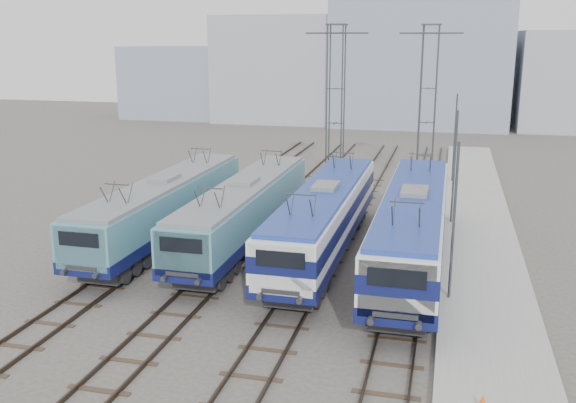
% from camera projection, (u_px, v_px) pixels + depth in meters
% --- Properties ---
extents(ground, '(160.00, 160.00, 0.00)m').
position_uv_depth(ground, '(243.00, 302.00, 27.62)').
color(ground, '#514C47').
extents(platform, '(4.00, 70.00, 0.30)m').
position_uv_depth(platform, '(482.00, 258.00, 32.67)').
color(platform, '#9E9E99').
rests_on(platform, ground).
extents(locomotive_far_left, '(2.73, 17.25, 3.25)m').
position_uv_depth(locomotive_far_left, '(164.00, 205.00, 35.18)').
color(locomotive_far_left, '#0F154E').
rests_on(locomotive_far_left, ground).
extents(locomotive_center_left, '(2.73, 17.23, 3.24)m').
position_uv_depth(locomotive_center_left, '(244.00, 209.00, 34.43)').
color(locomotive_center_left, '#0F154E').
rests_on(locomotive_center_left, ground).
extents(locomotive_center_right, '(2.83, 17.87, 3.36)m').
position_uv_depth(locomotive_center_right, '(324.00, 215.00, 32.76)').
color(locomotive_center_right, '#0F154E').
rests_on(locomotive_center_right, ground).
extents(locomotive_far_right, '(2.96, 18.75, 3.53)m').
position_uv_depth(locomotive_far_right, '(413.00, 223.00, 30.88)').
color(locomotive_far_right, '#0F154E').
rests_on(locomotive_far_right, ground).
extents(catenary_tower_west, '(4.50, 1.20, 12.00)m').
position_uv_depth(catenary_tower_west, '(336.00, 101.00, 46.65)').
color(catenary_tower_west, '#3F4247').
rests_on(catenary_tower_west, ground).
extents(catenary_tower_east, '(4.50, 1.20, 12.00)m').
position_uv_depth(catenary_tower_east, '(428.00, 100.00, 46.98)').
color(catenary_tower_east, '#3F4247').
rests_on(catenary_tower_east, ground).
extents(mast_front, '(0.12, 0.12, 7.00)m').
position_uv_depth(mast_front, '(454.00, 225.00, 26.59)').
color(mast_front, '#3F4247').
rests_on(mast_front, ground).
extents(mast_mid, '(0.12, 0.12, 7.00)m').
position_uv_depth(mast_mid, '(454.00, 170.00, 37.86)').
color(mast_mid, '#3F4247').
rests_on(mast_mid, ground).
extents(mast_rear, '(0.12, 0.12, 7.00)m').
position_uv_depth(mast_rear, '(455.00, 140.00, 49.13)').
color(mast_rear, '#3F4247').
rests_on(mast_rear, ground).
extents(safety_cone, '(0.31, 0.31, 0.49)m').
position_uv_depth(safety_cone, '(483.00, 402.00, 19.03)').
color(safety_cone, orange).
rests_on(safety_cone, platform).
extents(building_west, '(18.00, 12.00, 14.00)m').
position_uv_depth(building_west, '(286.00, 69.00, 87.48)').
color(building_west, '#A1A9B4').
rests_on(building_west, ground).
extents(building_center, '(22.00, 14.00, 18.00)m').
position_uv_depth(building_center, '(421.00, 55.00, 82.70)').
color(building_center, '#8A95AC').
rests_on(building_center, ground).
extents(building_far_west, '(14.00, 10.00, 10.00)m').
position_uv_depth(building_far_west, '(178.00, 82.00, 91.79)').
color(building_far_west, '#8A95AC').
rests_on(building_far_west, ground).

